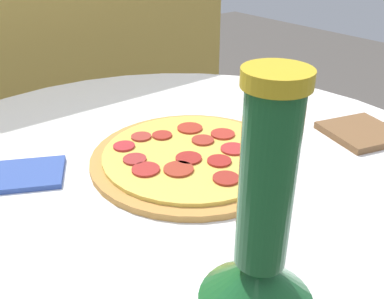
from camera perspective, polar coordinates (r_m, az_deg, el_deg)
The scene contains 4 objects.
table at distance 0.76m, azimuth -2.32°, elevation -16.69°, with size 0.96×0.96×0.78m.
pizza at distance 0.66m, azimuth -0.00°, elevation -0.92°, with size 0.31×0.31×0.02m.
pizza_paddle at distance 0.83m, azimuth 23.94°, elevation 2.63°, with size 0.28×0.14×0.02m.
napkin at distance 0.67m, azimuth -22.79°, elevation -3.24°, with size 0.17×0.14×0.01m.
Camera 1 is at (-0.31, -0.44, 1.10)m, focal length 40.00 mm.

